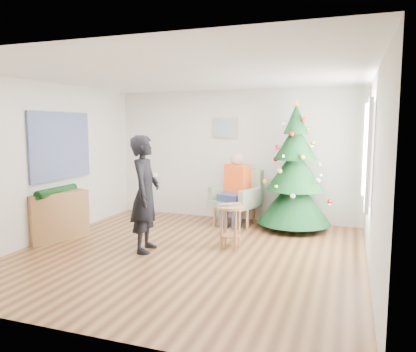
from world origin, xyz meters
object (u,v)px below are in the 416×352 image
at_px(console, 58,216).
at_px(christmas_tree, 295,171).
at_px(stool, 230,226).
at_px(armchair, 237,204).
at_px(standing_man, 145,194).

bearing_deg(console, christmas_tree, 52.65).
xyz_separation_m(christmas_tree, stool, (-0.78, -1.48, -0.73)).
distance_m(armchair, standing_man, 2.34).
bearing_deg(standing_man, console, 76.76).
bearing_deg(christmas_tree, stool, -117.70).
bearing_deg(armchair, stool, -55.93).
distance_m(christmas_tree, stool, 1.82).
xyz_separation_m(christmas_tree, armchair, (-1.10, 0.08, -0.68)).
bearing_deg(console, stool, 34.10).
distance_m(christmas_tree, standing_man, 2.83).
relative_size(armchair, console, 1.05).
bearing_deg(christmas_tree, standing_man, -133.43).
relative_size(christmas_tree, console, 2.38).
height_order(armchair, console, armchair).
bearing_deg(console, armchair, 63.28).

